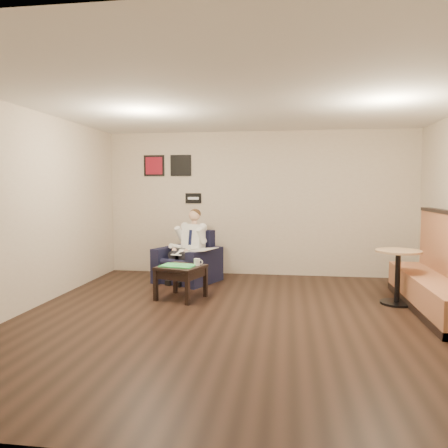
# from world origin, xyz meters

# --- Properties ---
(ground) EXTENTS (6.00, 6.00, 0.00)m
(ground) POSITION_xyz_m (0.00, 0.00, 0.00)
(ground) COLOR black
(ground) RESTS_ON ground
(wall_back) EXTENTS (6.00, 0.02, 2.80)m
(wall_back) POSITION_xyz_m (0.00, 3.00, 1.40)
(wall_back) COLOR beige
(wall_back) RESTS_ON ground
(wall_front) EXTENTS (6.00, 0.02, 2.80)m
(wall_front) POSITION_xyz_m (0.00, -3.00, 1.40)
(wall_front) COLOR beige
(wall_front) RESTS_ON ground
(wall_left) EXTENTS (0.02, 6.00, 2.80)m
(wall_left) POSITION_xyz_m (-3.00, 0.00, 1.40)
(wall_left) COLOR beige
(wall_left) RESTS_ON ground
(ceiling) EXTENTS (6.00, 6.00, 0.02)m
(ceiling) POSITION_xyz_m (0.00, 0.00, 2.80)
(ceiling) COLOR white
(ceiling) RESTS_ON wall_back
(seating_sign) EXTENTS (0.32, 0.02, 0.20)m
(seating_sign) POSITION_xyz_m (-1.30, 2.98, 1.50)
(seating_sign) COLOR black
(seating_sign) RESTS_ON wall_back
(art_print_left) EXTENTS (0.42, 0.03, 0.42)m
(art_print_left) POSITION_xyz_m (-2.10, 2.98, 2.15)
(art_print_left) COLOR maroon
(art_print_left) RESTS_ON wall_back
(art_print_right) EXTENTS (0.42, 0.03, 0.42)m
(art_print_right) POSITION_xyz_m (-1.55, 2.98, 2.15)
(art_print_right) COLOR black
(art_print_right) RESTS_ON wall_back
(armchair) EXTENTS (1.25, 1.25, 0.92)m
(armchair) POSITION_xyz_m (-1.23, 2.12, 0.46)
(armchair) COLOR black
(armchair) RESTS_ON ground
(seated_man) EXTENTS (0.90, 1.06, 1.26)m
(seated_man) POSITION_xyz_m (-1.27, 2.01, 0.63)
(seated_man) COLOR white
(seated_man) RESTS_ON armchair
(lap_papers) EXTENTS (0.30, 0.35, 0.01)m
(lap_papers) POSITION_xyz_m (-1.31, 1.92, 0.57)
(lap_papers) COLOR white
(lap_papers) RESTS_ON seated_man
(newspaper) EXTENTS (0.55, 0.61, 0.01)m
(newspaper) POSITION_xyz_m (-0.91, 1.88, 0.63)
(newspaper) COLOR silver
(newspaper) RESTS_ON armchair
(side_table) EXTENTS (0.78, 0.78, 0.51)m
(side_table) POSITION_xyz_m (-1.05, 0.91, 0.26)
(side_table) COLOR black
(side_table) RESTS_ON ground
(green_folder) EXTENTS (0.56, 0.44, 0.01)m
(green_folder) POSITION_xyz_m (-1.09, 0.90, 0.52)
(green_folder) COLOR #2BD757
(green_folder) RESTS_ON side_table
(coffee_mug) EXTENTS (0.12, 0.12, 0.11)m
(coffee_mug) POSITION_xyz_m (-0.81, 0.98, 0.57)
(coffee_mug) COLOR white
(coffee_mug) RESTS_ON side_table
(smartphone) EXTENTS (0.18, 0.14, 0.01)m
(smartphone) POSITION_xyz_m (-0.94, 1.07, 0.52)
(smartphone) COLOR black
(smartphone) RESTS_ON side_table
(banquette) EXTENTS (0.63, 2.66, 1.36)m
(banquette) POSITION_xyz_m (2.59, 0.80, 0.68)
(banquette) COLOR #A1603E
(banquette) RESTS_ON ground
(cafe_table) EXTENTS (0.82, 0.82, 0.80)m
(cafe_table) POSITION_xyz_m (2.17, 1.06, 0.40)
(cafe_table) COLOR #A8815B
(cafe_table) RESTS_ON ground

